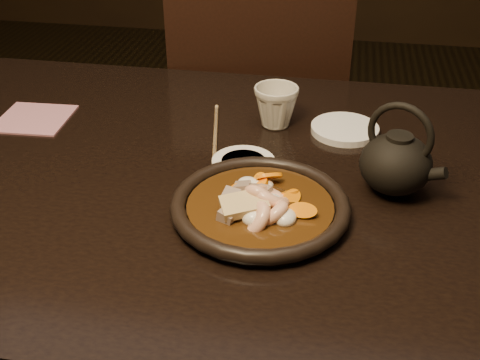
% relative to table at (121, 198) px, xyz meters
% --- Properties ---
extents(table, '(1.60, 0.90, 0.75)m').
position_rel_table_xyz_m(table, '(0.00, 0.00, 0.00)').
color(table, black).
rests_on(table, floor).
extents(chair, '(0.54, 0.54, 0.99)m').
position_rel_table_xyz_m(chair, '(0.16, 0.64, -0.14)').
color(chair, black).
rests_on(chair, floor).
extents(plate, '(0.28, 0.28, 0.03)m').
position_rel_table_xyz_m(plate, '(0.27, -0.11, 0.09)').
color(plate, black).
rests_on(plate, table).
extents(stirfry, '(0.16, 0.17, 0.06)m').
position_rel_table_xyz_m(stirfry, '(0.28, -0.12, 0.10)').
color(stirfry, '#341D09').
rests_on(stirfry, plate).
extents(soy_dish, '(0.11, 0.11, 0.02)m').
position_rel_table_xyz_m(soy_dish, '(0.23, 0.02, 0.08)').
color(soy_dish, white).
rests_on(soy_dish, table).
extents(saucer_right, '(0.13, 0.13, 0.01)m').
position_rel_table_xyz_m(saucer_right, '(0.39, 0.19, 0.08)').
color(saucer_right, white).
rests_on(saucer_right, table).
extents(tea_cup, '(0.10, 0.10, 0.09)m').
position_rel_table_xyz_m(tea_cup, '(0.26, 0.19, 0.12)').
color(tea_cup, beige).
rests_on(tea_cup, table).
extents(chopsticks, '(0.06, 0.26, 0.01)m').
position_rel_table_xyz_m(chopsticks, '(0.15, 0.12, 0.08)').
color(chopsticks, tan).
rests_on(chopsticks, table).
extents(napkin, '(0.14, 0.14, 0.00)m').
position_rel_table_xyz_m(napkin, '(-0.22, 0.14, 0.08)').
color(napkin, '#AA6876').
rests_on(napkin, table).
extents(teapot, '(0.14, 0.12, 0.16)m').
position_rel_table_xyz_m(teapot, '(0.48, -0.01, 0.13)').
color(teapot, black).
rests_on(teapot, table).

